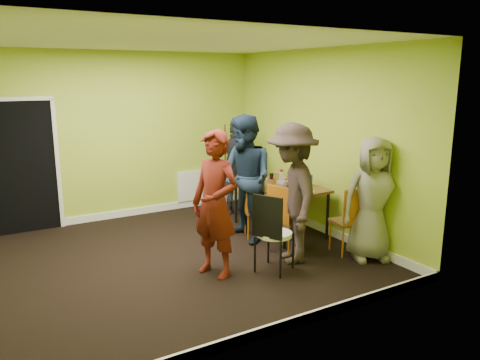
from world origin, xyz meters
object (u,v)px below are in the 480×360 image
object	(u,v)px
dining_table	(280,188)
chair_left_far	(252,206)
person_left_near	(292,194)
orange_bottle	(274,180)
chair_front_end	(351,217)
person_front_end	(372,199)
chair_bentwood	(272,230)
person_back_end	(237,167)
chair_left_near	(283,215)
chair_back_end	(245,173)
person_left_far	(245,179)
blue_bottle	(310,181)
person_standing	(215,204)
thermos	(281,178)
easel	(236,164)

from	to	relation	value
dining_table	chair_left_far	world-z (taller)	chair_left_far
person_left_near	orange_bottle	bearing A→B (deg)	175.92
chair_front_end	person_front_end	world-z (taller)	person_front_end
chair_bentwood	person_back_end	bearing A→B (deg)	130.99
chair_left_near	person_front_end	world-z (taller)	person_front_end
orange_bottle	chair_front_end	bearing A→B (deg)	-79.54
orange_bottle	person_front_end	xyz separation A→B (m)	(0.40, -1.69, 0.03)
chair_front_end	person_front_end	distance (m)	0.40
chair_left_far	orange_bottle	xyz separation A→B (m)	(0.50, 0.15, 0.32)
chair_bentwood	person_back_end	size ratio (longest dim) A/B	0.61
chair_back_end	person_left_far	distance (m)	1.32
blue_bottle	chair_left_far	bearing A→B (deg)	157.33
chair_bentwood	person_back_end	xyz separation A→B (m)	(0.92, 2.44, 0.27)
blue_bottle	person_standing	bearing A→B (deg)	-162.41
chair_front_end	chair_left_near	bearing A→B (deg)	157.47
thermos	person_standing	bearing A→B (deg)	-150.20
chair_front_end	easel	size ratio (longest dim) A/B	0.61
dining_table	thermos	bearing A→B (deg)	-88.97
person_left_near	person_back_end	xyz separation A→B (m)	(0.48, 2.24, -0.08)
chair_left_near	blue_bottle	bearing A→B (deg)	101.61
chair_left_far	chair_back_end	distance (m)	1.17
chair_back_end	orange_bottle	distance (m)	0.88
chair_bentwood	person_back_end	world-z (taller)	person_back_end
dining_table	chair_bentwood	xyz separation A→B (m)	(-1.01, -1.28, -0.14)
orange_bottle	dining_table	bearing A→B (deg)	-80.39
thermos	person_back_end	bearing A→B (deg)	94.35
chair_left_near	person_front_end	distance (m)	1.19
dining_table	chair_bentwood	distance (m)	1.64
person_back_end	person_standing	bearing A→B (deg)	78.57
chair_left_near	person_left_far	bearing A→B (deg)	177.02
person_standing	chair_front_end	bearing A→B (deg)	55.91
chair_front_end	chair_bentwood	world-z (taller)	chair_bentwood
person_left_near	person_standing	bearing A→B (deg)	-75.43
chair_bentwood	person_left_far	size ratio (longest dim) A/B	0.54
easel	blue_bottle	distance (m)	2.13
thermos	orange_bottle	xyz separation A→B (m)	(-0.02, 0.17, -0.06)
dining_table	person_back_end	distance (m)	1.17
chair_back_end	person_left_far	bearing A→B (deg)	65.86
thermos	orange_bottle	size ratio (longest dim) A/B	2.45
person_left_far	chair_front_end	bearing A→B (deg)	35.92
chair_bentwood	blue_bottle	world-z (taller)	chair_bentwood
person_left_near	person_back_end	distance (m)	2.30
person_standing	blue_bottle	bearing A→B (deg)	84.05
person_standing	person_left_near	bearing A→B (deg)	60.61
easel	chair_back_end	bearing A→B (deg)	-108.85
orange_bottle	person_left_far	xyz separation A→B (m)	(-0.68, -0.24, 0.14)
person_back_end	orange_bottle	bearing A→B (deg)	118.22
chair_back_end	person_standing	bearing A→B (deg)	57.81
chair_front_end	thermos	world-z (taller)	thermos
thermos	chair_left_far	bearing A→B (deg)	178.07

